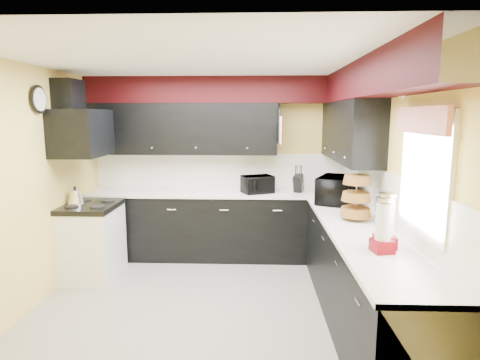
# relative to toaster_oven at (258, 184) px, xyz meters

# --- Properties ---
(ground) EXTENTS (3.60, 3.60, 0.00)m
(ground) POSITION_rel_toaster_oven_xyz_m (-0.54, -1.44, -1.06)
(ground) COLOR gray
(ground) RESTS_ON ground
(wall_back) EXTENTS (3.60, 0.06, 2.50)m
(wall_back) POSITION_rel_toaster_oven_xyz_m (-0.54, 0.36, 0.19)
(wall_back) COLOR #E0C666
(wall_back) RESTS_ON ground
(wall_right) EXTENTS (0.06, 3.60, 2.50)m
(wall_right) POSITION_rel_toaster_oven_xyz_m (1.26, -1.44, 0.19)
(wall_right) COLOR #E0C666
(wall_right) RESTS_ON ground
(wall_left) EXTENTS (0.06, 3.60, 2.50)m
(wall_left) POSITION_rel_toaster_oven_xyz_m (-2.34, -1.44, 0.19)
(wall_left) COLOR #E0C666
(wall_left) RESTS_ON ground
(ceiling) EXTENTS (3.60, 3.60, 0.06)m
(ceiling) POSITION_rel_toaster_oven_xyz_m (-0.54, -1.44, 1.44)
(ceiling) COLOR white
(ceiling) RESTS_ON wall_back
(cab_back) EXTENTS (3.60, 0.60, 0.90)m
(cab_back) POSITION_rel_toaster_oven_xyz_m (-0.54, 0.06, -0.61)
(cab_back) COLOR black
(cab_back) RESTS_ON ground
(cab_right) EXTENTS (0.60, 3.00, 0.90)m
(cab_right) POSITION_rel_toaster_oven_xyz_m (0.96, -1.74, -0.61)
(cab_right) COLOR black
(cab_right) RESTS_ON ground
(counter_back) EXTENTS (3.62, 0.64, 0.04)m
(counter_back) POSITION_rel_toaster_oven_xyz_m (-0.54, 0.06, -0.14)
(counter_back) COLOR white
(counter_back) RESTS_ON cab_back
(counter_right) EXTENTS (0.64, 3.02, 0.04)m
(counter_right) POSITION_rel_toaster_oven_xyz_m (0.96, -1.74, -0.14)
(counter_right) COLOR white
(counter_right) RESTS_ON cab_right
(splash_back) EXTENTS (3.60, 0.02, 0.50)m
(splash_back) POSITION_rel_toaster_oven_xyz_m (-0.54, 0.35, 0.13)
(splash_back) COLOR white
(splash_back) RESTS_ON counter_back
(splash_right) EXTENTS (0.02, 3.60, 0.50)m
(splash_right) POSITION_rel_toaster_oven_xyz_m (1.25, -1.44, 0.13)
(splash_right) COLOR white
(splash_right) RESTS_ON counter_right
(upper_back) EXTENTS (2.60, 0.35, 0.70)m
(upper_back) POSITION_rel_toaster_oven_xyz_m (-1.04, 0.18, 0.74)
(upper_back) COLOR black
(upper_back) RESTS_ON wall_back
(upper_right) EXTENTS (0.35, 1.80, 0.70)m
(upper_right) POSITION_rel_toaster_oven_xyz_m (1.08, -0.54, 0.74)
(upper_right) COLOR black
(upper_right) RESTS_ON wall_right
(soffit_back) EXTENTS (3.60, 0.36, 0.35)m
(soffit_back) POSITION_rel_toaster_oven_xyz_m (-0.54, 0.18, 1.27)
(soffit_back) COLOR black
(soffit_back) RESTS_ON wall_back
(soffit_right) EXTENTS (0.36, 3.24, 0.35)m
(soffit_right) POSITION_rel_toaster_oven_xyz_m (1.08, -1.62, 1.27)
(soffit_right) COLOR black
(soffit_right) RESTS_ON wall_right
(stove) EXTENTS (0.60, 0.75, 0.86)m
(stove) POSITION_rel_toaster_oven_xyz_m (-2.04, -0.69, -0.63)
(stove) COLOR white
(stove) RESTS_ON ground
(cooktop) EXTENTS (0.62, 0.77, 0.06)m
(cooktop) POSITION_rel_toaster_oven_xyz_m (-2.04, -0.69, -0.17)
(cooktop) COLOR black
(cooktop) RESTS_ON stove
(hood) EXTENTS (0.50, 0.78, 0.55)m
(hood) POSITION_rel_toaster_oven_xyz_m (-2.09, -0.69, 0.72)
(hood) COLOR black
(hood) RESTS_ON wall_left
(hood_duct) EXTENTS (0.24, 0.40, 0.40)m
(hood_duct) POSITION_rel_toaster_oven_xyz_m (-2.22, -0.69, 1.14)
(hood_duct) COLOR black
(hood_duct) RESTS_ON wall_left
(window) EXTENTS (0.03, 0.86, 0.96)m
(window) POSITION_rel_toaster_oven_xyz_m (1.24, -2.34, 0.49)
(window) COLOR white
(window) RESTS_ON wall_right
(valance) EXTENTS (0.04, 0.88, 0.20)m
(valance) POSITION_rel_toaster_oven_xyz_m (1.19, -2.34, 0.89)
(valance) COLOR red
(valance) RESTS_ON wall_right
(pan_top) EXTENTS (0.03, 0.22, 0.40)m
(pan_top) POSITION_rel_toaster_oven_xyz_m (0.28, 0.11, 0.94)
(pan_top) COLOR black
(pan_top) RESTS_ON upper_back
(pan_mid) EXTENTS (0.03, 0.28, 0.46)m
(pan_mid) POSITION_rel_toaster_oven_xyz_m (0.28, -0.02, 0.69)
(pan_mid) COLOR black
(pan_mid) RESTS_ON upper_back
(pan_low) EXTENTS (0.03, 0.24, 0.42)m
(pan_low) POSITION_rel_toaster_oven_xyz_m (0.28, 0.24, 0.66)
(pan_low) COLOR black
(pan_low) RESTS_ON upper_back
(cut_board) EXTENTS (0.03, 0.26, 0.35)m
(cut_board) POSITION_rel_toaster_oven_xyz_m (0.29, -0.14, 0.74)
(cut_board) COLOR white
(cut_board) RESTS_ON upper_back
(baskets) EXTENTS (0.27, 0.27, 0.50)m
(baskets) POSITION_rel_toaster_oven_xyz_m (0.98, -1.39, 0.12)
(baskets) COLOR brown
(baskets) RESTS_ON upper_right
(clock) EXTENTS (0.03, 0.30, 0.30)m
(clock) POSITION_rel_toaster_oven_xyz_m (-2.31, -1.19, 1.09)
(clock) COLOR black
(clock) RESTS_ON wall_left
(deco_plate) EXTENTS (0.03, 0.24, 0.24)m
(deco_plate) POSITION_rel_toaster_oven_xyz_m (1.23, -1.79, 1.19)
(deco_plate) COLOR white
(deco_plate) RESTS_ON wall_right
(toaster_oven) EXTENTS (0.50, 0.47, 0.23)m
(toaster_oven) POSITION_rel_toaster_oven_xyz_m (0.00, 0.00, 0.00)
(toaster_oven) COLOR black
(toaster_oven) RESTS_ON counter_back
(microwave) EXTENTS (0.59, 0.69, 0.32)m
(microwave) POSITION_rel_toaster_oven_xyz_m (0.95, -0.60, 0.04)
(microwave) COLOR black
(microwave) RESTS_ON counter_right
(utensil_crock) EXTENTS (0.16, 0.16, 0.14)m
(utensil_crock) POSITION_rel_toaster_oven_xyz_m (0.56, 0.08, -0.05)
(utensil_crock) COLOR white
(utensil_crock) RESTS_ON counter_back
(knife_block) EXTENTS (0.16, 0.18, 0.24)m
(knife_block) POSITION_rel_toaster_oven_xyz_m (0.56, 0.05, 0.00)
(knife_block) COLOR black
(knife_block) RESTS_ON counter_back
(kettle) EXTENTS (0.22, 0.22, 0.17)m
(kettle) POSITION_rel_toaster_oven_xyz_m (-2.22, -0.69, -0.05)
(kettle) COLOR silver
(kettle) RESTS_ON cooktop
(dispenser_a) EXTENTS (0.16, 0.16, 0.43)m
(dispenser_a) POSITION_rel_toaster_oven_xyz_m (1.00, -2.27, 0.10)
(dispenser_a) COLOR #691204
(dispenser_a) RESTS_ON counter_right
(dispenser_b) EXTENTS (0.17, 0.17, 0.41)m
(dispenser_b) POSITION_rel_toaster_oven_xyz_m (0.94, -2.38, 0.09)
(dispenser_b) COLOR maroon
(dispenser_b) RESTS_ON counter_right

